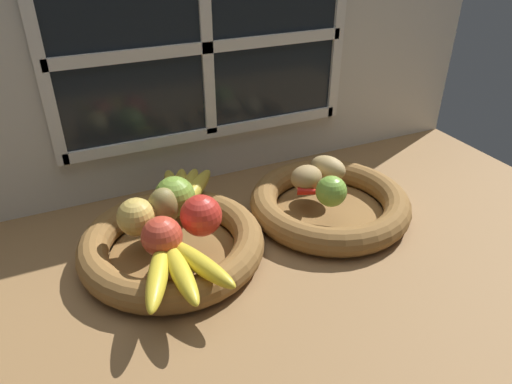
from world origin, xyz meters
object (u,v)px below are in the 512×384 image
object	(u,v)px
potato_back	(328,168)
chili_pepper	(324,192)
fruit_bowl_right	(329,203)
banana_bunch_back	(184,190)
pear_brown	(164,207)
apple_red_front	(162,237)
banana_bunch_front	(178,267)
apple_golden_left	(136,217)
apple_green_back	(175,197)
apple_red_right	(200,214)
potato_oblong	(306,178)
lime_near	(331,191)
fruit_bowl_left	(172,244)

from	to	relation	value
potato_back	chili_pepper	size ratio (longest dim) A/B	0.77
fruit_bowl_right	banana_bunch_back	bearing A→B (deg)	159.21
fruit_bowl_right	pear_brown	distance (cm)	34.75
apple_red_front	banana_bunch_front	xyz separation A→B (cm)	(0.69, -6.38, -1.86)
potato_back	pear_brown	bearing A→B (deg)	-176.58
apple_golden_left	potato_back	world-z (taller)	apple_golden_left
apple_green_back	apple_red_right	bearing A→B (deg)	-72.06
apple_red_right	potato_oblong	size ratio (longest dim) A/B	1.11
apple_green_back	apple_red_front	bearing A→B (deg)	-116.40
apple_red_front	apple_red_right	distance (cm)	8.44
pear_brown	potato_back	xyz separation A→B (cm)	(36.25, 2.17, -1.16)
apple_green_back	banana_bunch_front	bearing A→B (deg)	-105.20
banana_bunch_front	lime_near	size ratio (longest dim) A/B	3.06
apple_golden_left	lime_near	bearing A→B (deg)	-9.81
fruit_bowl_left	chili_pepper	world-z (taller)	chili_pepper
apple_golden_left	lime_near	distance (cm)	36.79
pear_brown	banana_bunch_back	distance (cm)	10.12
fruit_bowl_left	fruit_bowl_right	world-z (taller)	same
pear_brown	potato_oblong	xyz separation A→B (cm)	(29.94, 0.36, -1.14)
fruit_bowl_left	apple_red_front	world-z (taller)	apple_red_front
apple_red_right	pear_brown	distance (cm)	7.37
apple_golden_left	apple_red_front	world-z (taller)	same
potato_oblong	chili_pepper	xyz separation A→B (cm)	(1.66, -4.22, -1.66)
chili_pepper	potato_back	bearing A→B (deg)	83.85
lime_near	potato_oblong	bearing A→B (deg)	98.65
apple_green_back	potato_back	distance (cm)	33.54
fruit_bowl_right	apple_red_right	world-z (taller)	apple_red_right
fruit_bowl_right	banana_bunch_front	xyz separation A→B (cm)	(-35.93, -12.09, 4.56)
pear_brown	banana_bunch_front	size ratio (longest dim) A/B	0.39
apple_red_front	potato_oblong	distance (cm)	33.75
apple_red_right	banana_bunch_front	world-z (taller)	apple_red_right
fruit_bowl_left	banana_bunch_front	bearing A→B (deg)	-99.90
chili_pepper	lime_near	bearing A→B (deg)	-67.38
apple_green_back	potato_back	xyz separation A→B (cm)	(33.52, -0.11, -1.32)
apple_golden_left	apple_red_front	xyz separation A→B (cm)	(2.55, -7.60, 0.02)
fruit_bowl_right	banana_bunch_front	bearing A→B (deg)	-161.40
potato_back	chili_pepper	world-z (taller)	potato_back
potato_oblong	apple_golden_left	bearing A→B (deg)	-177.95
fruit_bowl_left	potato_oblong	world-z (taller)	potato_oblong
fruit_bowl_left	lime_near	xyz separation A→B (cm)	(30.90, -4.37, 6.02)
fruit_bowl_right	lime_near	distance (cm)	7.99
banana_bunch_front	banana_bunch_back	xyz separation A→B (cm)	(8.02, 22.69, -0.06)
pear_brown	lime_near	bearing A→B (deg)	-12.98
apple_green_back	potato_back	bearing A→B (deg)	-0.18
apple_green_back	lime_near	xyz separation A→B (cm)	(28.35, -9.43, -0.79)
banana_bunch_front	chili_pepper	bearing A→B (deg)	18.20
apple_red_front	banana_bunch_front	world-z (taller)	apple_red_front
pear_brown	banana_bunch_back	size ratio (longest dim) A/B	0.41
fruit_bowl_right	potato_back	xyz separation A→B (cm)	(2.25, 4.96, 5.48)
banana_bunch_front	banana_bunch_back	distance (cm)	24.06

